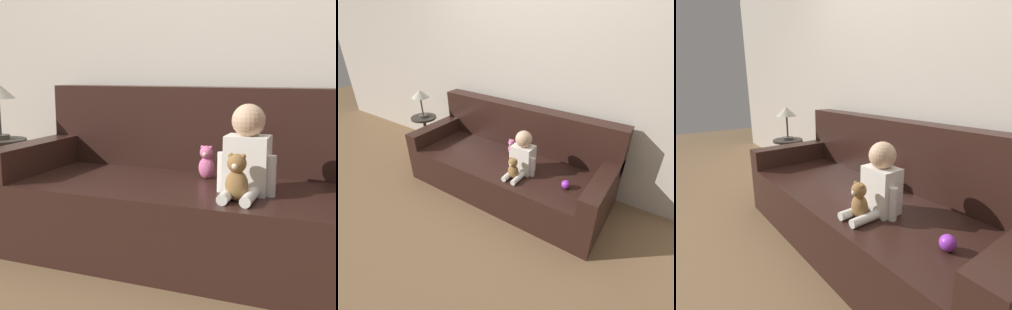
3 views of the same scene
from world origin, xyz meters
The scene contains 6 objects.
ground_plane centered at (0.00, 0.00, 0.00)m, with size 12.00×12.00×0.00m, color brown.
wall_back centered at (0.00, 0.53, 1.30)m, with size 8.00×0.05×2.60m.
couch centered at (0.00, 0.07, 0.30)m, with size 2.20×0.89×0.90m.
person_baby centered at (0.26, -0.11, 0.60)m, with size 0.29×0.35×0.43m.
teddy_bear_brown centered at (0.25, -0.26, 0.52)m, with size 0.11×0.10×0.22m.
plush_toy_side centered at (-0.01, 0.12, 0.50)m, with size 0.09×0.08×0.19m.
Camera 1 is at (0.74, -2.30, 1.00)m, focal length 50.00 mm.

